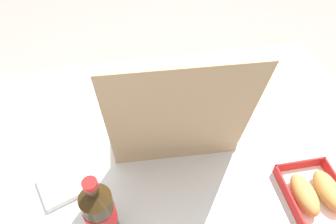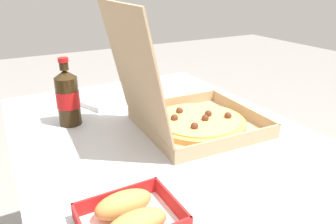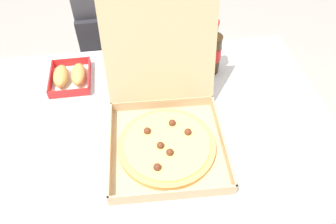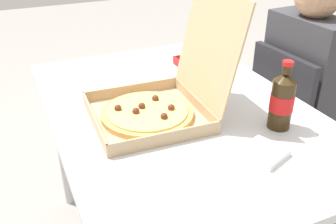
{
  "view_description": "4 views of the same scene",
  "coord_description": "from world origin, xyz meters",
  "px_view_note": "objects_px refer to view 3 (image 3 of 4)",
  "views": [
    {
      "loc": [
        0.15,
        0.58,
        1.52
      ],
      "look_at": [
        0.03,
        -0.1,
        0.78
      ],
      "focal_mm": 33.84,
      "sensor_mm": 36.0,
      "label": 1
    },
    {
      "loc": [
        -0.77,
        0.42,
        1.2
      ],
      "look_at": [
        0.05,
        -0.03,
        0.81
      ],
      "focal_mm": 34.26,
      "sensor_mm": 36.0,
      "label": 2
    },
    {
      "loc": [
        -0.06,
        -0.72,
        1.57
      ],
      "look_at": [
        0.04,
        -0.02,
        0.8
      ],
      "focal_mm": 33.78,
      "sensor_mm": 36.0,
      "label": 3
    },
    {
      "loc": [
        1.05,
        -0.51,
        1.38
      ],
      "look_at": [
        0.05,
        -0.07,
        0.77
      ],
      "focal_mm": 40.49,
      "sensor_mm": 36.0,
      "label": 4
    }
  ],
  "objects_px": {
    "bread_side_box": "(70,76)",
    "cola_bottle": "(212,51)",
    "napkin_pile": "(247,89)",
    "chair": "(122,65)",
    "pizza_box_open": "(166,128)",
    "paper_menu": "(27,132)",
    "diner_person": "(116,26)"
  },
  "relations": [
    {
      "from": "chair",
      "to": "bread_side_box",
      "type": "relative_size",
      "value": 4.34
    },
    {
      "from": "paper_menu",
      "to": "bread_side_box",
      "type": "bearing_deg",
      "value": 37.7
    },
    {
      "from": "diner_person",
      "to": "napkin_pile",
      "type": "relative_size",
      "value": 10.46
    },
    {
      "from": "chair",
      "to": "diner_person",
      "type": "bearing_deg",
      "value": 93.11
    },
    {
      "from": "bread_side_box",
      "to": "cola_bottle",
      "type": "relative_size",
      "value": 0.85
    },
    {
      "from": "pizza_box_open",
      "to": "bread_side_box",
      "type": "height_order",
      "value": "pizza_box_open"
    },
    {
      "from": "pizza_box_open",
      "to": "napkin_pile",
      "type": "distance_m",
      "value": 0.38
    },
    {
      "from": "paper_menu",
      "to": "napkin_pile",
      "type": "bearing_deg",
      "value": -16.76
    },
    {
      "from": "diner_person",
      "to": "cola_bottle",
      "type": "bearing_deg",
      "value": -53.14
    },
    {
      "from": "chair",
      "to": "paper_menu",
      "type": "distance_m",
      "value": 0.78
    },
    {
      "from": "chair",
      "to": "napkin_pile",
      "type": "bearing_deg",
      "value": -50.17
    },
    {
      "from": "diner_person",
      "to": "pizza_box_open",
      "type": "relative_size",
      "value": 2.54
    },
    {
      "from": "diner_person",
      "to": "pizza_box_open",
      "type": "bearing_deg",
      "value": -79.87
    },
    {
      "from": "pizza_box_open",
      "to": "paper_menu",
      "type": "distance_m",
      "value": 0.47
    },
    {
      "from": "chair",
      "to": "paper_menu",
      "type": "relative_size",
      "value": 3.95
    },
    {
      "from": "diner_person",
      "to": "bread_side_box",
      "type": "relative_size",
      "value": 6.02
    },
    {
      "from": "bread_side_box",
      "to": "cola_bottle",
      "type": "bearing_deg",
      "value": -1.07
    },
    {
      "from": "bread_side_box",
      "to": "diner_person",
      "type": "bearing_deg",
      "value": 69.5
    },
    {
      "from": "chair",
      "to": "diner_person",
      "type": "distance_m",
      "value": 0.21
    },
    {
      "from": "diner_person",
      "to": "napkin_pile",
      "type": "xyz_separation_m",
      "value": [
        0.48,
        -0.63,
        0.07
      ]
    },
    {
      "from": "napkin_pile",
      "to": "cola_bottle",
      "type": "bearing_deg",
      "value": 128.87
    },
    {
      "from": "chair",
      "to": "paper_menu",
      "type": "height_order",
      "value": "chair"
    },
    {
      "from": "pizza_box_open",
      "to": "bread_side_box",
      "type": "xyz_separation_m",
      "value": [
        -0.32,
        0.33,
        -0.03
      ]
    },
    {
      "from": "diner_person",
      "to": "bread_side_box",
      "type": "xyz_separation_m",
      "value": [
        -0.18,
        -0.48,
        0.09
      ]
    },
    {
      "from": "cola_bottle",
      "to": "paper_menu",
      "type": "bearing_deg",
      "value": -161.44
    },
    {
      "from": "diner_person",
      "to": "paper_menu",
      "type": "height_order",
      "value": "diner_person"
    },
    {
      "from": "pizza_box_open",
      "to": "paper_menu",
      "type": "bearing_deg",
      "value": 168.43
    },
    {
      "from": "diner_person",
      "to": "pizza_box_open",
      "type": "xyz_separation_m",
      "value": [
        0.14,
        -0.81,
        0.12
      ]
    },
    {
      "from": "diner_person",
      "to": "cola_bottle",
      "type": "relative_size",
      "value": 5.14
    },
    {
      "from": "chair",
      "to": "pizza_box_open",
      "type": "height_order",
      "value": "pizza_box_open"
    },
    {
      "from": "cola_bottle",
      "to": "bread_side_box",
      "type": "bearing_deg",
      "value": 178.93
    },
    {
      "from": "cola_bottle",
      "to": "napkin_pile",
      "type": "height_order",
      "value": "cola_bottle"
    }
  ]
}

